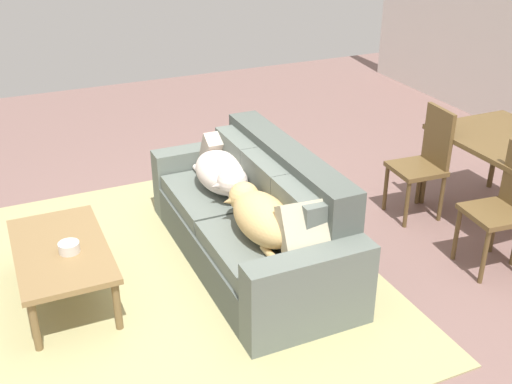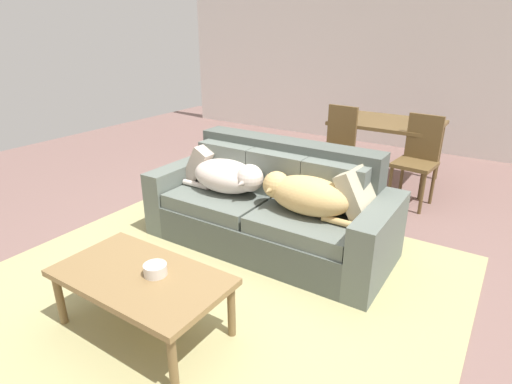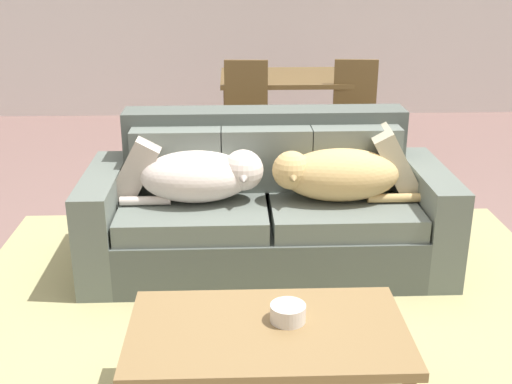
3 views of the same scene
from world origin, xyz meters
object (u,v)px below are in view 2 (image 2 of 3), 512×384
object	(u,v)px
dining_chair_near_right	(418,156)
dog_on_left_cushion	(229,176)
coffee_table	(141,281)
bowl_on_coffee_table	(155,270)
throw_pillow_by_left_arm	(206,163)
dining_table	(387,127)
dog_on_right_cushion	(305,194)
dining_chair_near_left	(337,144)
throw_pillow_by_right_arm	(361,194)
couch	(272,208)

from	to	relation	value
dining_chair_near_right	dog_on_left_cushion	bearing A→B (deg)	-118.61
coffee_table	bowl_on_coffee_table	bearing A→B (deg)	31.63
throw_pillow_by_left_arm	dining_chair_near_right	world-z (taller)	dining_chair_near_right
bowl_on_coffee_table	dining_chair_near_right	size ratio (longest dim) A/B	0.15
dog_on_left_cushion	dining_table	distance (m)	2.38
bowl_on_coffee_table	dining_table	bearing A→B (deg)	85.10
dog_on_right_cushion	dining_chair_near_right	world-z (taller)	dining_chair_near_right
dining_chair_near_right	dog_on_right_cushion	bearing A→B (deg)	-98.52
throw_pillow_by_left_arm	dog_on_left_cushion	bearing A→B (deg)	-22.19
coffee_table	bowl_on_coffee_table	world-z (taller)	bowl_on_coffee_table
coffee_table	dining_chair_near_left	bearing A→B (deg)	90.40
coffee_table	bowl_on_coffee_table	xyz separation A→B (m)	(0.08, 0.05, 0.08)
dog_on_left_cushion	throw_pillow_by_left_arm	xyz separation A→B (m)	(-0.39, 0.16, 0.02)
dining_chair_near_left	coffee_table	bearing A→B (deg)	-85.64
dog_on_left_cushion	dining_chair_near_right	size ratio (longest dim) A/B	0.85
dog_on_right_cushion	throw_pillow_by_right_arm	size ratio (longest dim) A/B	2.07
dining_chair_near_right	throw_pillow_by_right_arm	bearing A→B (deg)	-86.63
dog_on_left_cushion	bowl_on_coffee_table	size ratio (longest dim) A/B	5.74
dog_on_left_cushion	throw_pillow_by_left_arm	bearing A→B (deg)	157.46
couch	dog_on_left_cushion	size ratio (longest dim) A/B	2.61
dog_on_right_cushion	coffee_table	distance (m)	1.38
coffee_table	dining_table	xyz separation A→B (m)	(0.38, 3.58, 0.31)
throw_pillow_by_right_arm	dining_table	distance (m)	2.16
dog_on_left_cushion	couch	bearing A→B (deg)	17.03
dog_on_right_cushion	throw_pillow_by_right_arm	world-z (taller)	throw_pillow_by_right_arm
couch	dog_on_right_cushion	size ratio (longest dim) A/B	2.51
bowl_on_coffee_table	coffee_table	bearing A→B (deg)	-148.37
dog_on_right_cushion	coffee_table	world-z (taller)	dog_on_right_cushion
throw_pillow_by_left_arm	couch	bearing A→B (deg)	-3.29
throw_pillow_by_right_arm	dining_table	world-z (taller)	throw_pillow_by_right_arm
dog_on_left_cushion	dining_table	xyz separation A→B (m)	(0.68, 2.28, 0.09)
couch	dining_table	size ratio (longest dim) A/B	1.72
bowl_on_coffee_table	dining_table	distance (m)	3.55
coffee_table	dining_chair_near_left	size ratio (longest dim) A/B	1.13
dog_on_right_cushion	couch	bearing A→B (deg)	160.06
coffee_table	dining_chair_near_left	xyz separation A→B (m)	(-0.02, 3.03, 0.15)
throw_pillow_by_left_arm	dining_table	xyz separation A→B (m)	(1.07, 2.12, 0.07)
dog_on_left_cushion	dining_chair_near_right	world-z (taller)	dining_chair_near_right
dog_on_left_cushion	throw_pillow_by_right_arm	world-z (taller)	throw_pillow_by_right_arm
coffee_table	dining_chair_near_left	world-z (taller)	dining_chair_near_left
dog_on_left_cushion	dining_chair_near_left	size ratio (longest dim) A/B	0.84
coffee_table	dining_table	world-z (taller)	dining_table
throw_pillow_by_right_arm	bowl_on_coffee_table	bearing A→B (deg)	-117.66
throw_pillow_by_right_arm	dining_chair_near_right	world-z (taller)	dining_chair_near_right
dog_on_right_cushion	bowl_on_coffee_table	size ratio (longest dim) A/B	5.98
couch	dining_chair_near_left	world-z (taller)	dining_chair_near_left
throw_pillow_by_right_arm	bowl_on_coffee_table	world-z (taller)	throw_pillow_by_right_arm
couch	dining_chair_near_left	xyz separation A→B (m)	(-0.09, 1.61, 0.19)
dog_on_right_cushion	dining_chair_near_left	bearing A→B (deg)	104.60
dining_table	dining_chair_near_left	distance (m)	0.70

